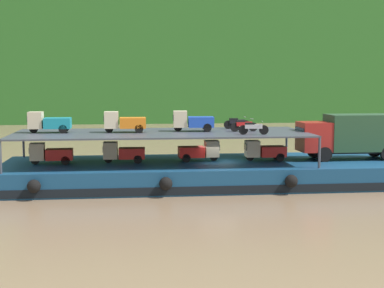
{
  "coord_description": "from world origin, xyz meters",
  "views": [
    {
      "loc": [
        -5.93,
        -37.09,
        6.82
      ],
      "look_at": [
        -1.75,
        0.0,
        2.7
      ],
      "focal_mm": 52.75,
      "sensor_mm": 36.0,
      "label": 1
    }
  ],
  "objects_px": {
    "cargo_barge": "(218,172)",
    "mini_truck_upper_stern": "(49,122)",
    "mini_truck_lower_mid": "(199,151)",
    "mini_truck_upper_mid": "(124,122)",
    "motorcycle_upper_stbd": "(237,123)",
    "mini_truck_lower_stern": "(51,154)",
    "motorcycle_upper_centre": "(244,125)",
    "mini_truck_lower_fore": "(264,150)",
    "mini_truck_upper_fore": "(193,121)",
    "mini_truck_lower_aft": "(123,152)",
    "covered_lorry": "(351,135)",
    "motorcycle_upper_port": "(253,128)"
  },
  "relations": [
    {
      "from": "mini_truck_lower_mid",
      "to": "mini_truck_upper_stern",
      "type": "xyz_separation_m",
      "value": [
        -9.92,
        0.17,
        2.0
      ]
    },
    {
      "from": "motorcycle_upper_port",
      "to": "mini_truck_lower_aft",
      "type": "bearing_deg",
      "value": 164.04
    },
    {
      "from": "mini_truck_upper_stern",
      "to": "mini_truck_lower_mid",
      "type": "bearing_deg",
      "value": -0.96
    },
    {
      "from": "cargo_barge",
      "to": "mini_truck_lower_stern",
      "type": "distance_m",
      "value": 11.09
    },
    {
      "from": "cargo_barge",
      "to": "mini_truck_lower_aft",
      "type": "bearing_deg",
      "value": 178.73
    },
    {
      "from": "mini_truck_lower_stern",
      "to": "mini_truck_upper_fore",
      "type": "bearing_deg",
      "value": 3.47
    },
    {
      "from": "mini_truck_lower_stern",
      "to": "mini_truck_upper_stern",
      "type": "relative_size",
      "value": 1.01
    },
    {
      "from": "motorcycle_upper_stbd",
      "to": "mini_truck_lower_aft",
      "type": "bearing_deg",
      "value": -165.08
    },
    {
      "from": "mini_truck_lower_aft",
      "to": "cargo_barge",
      "type": "bearing_deg",
      "value": -1.27
    },
    {
      "from": "covered_lorry",
      "to": "motorcycle_upper_centre",
      "type": "relative_size",
      "value": 4.15
    },
    {
      "from": "mini_truck_lower_stern",
      "to": "mini_truck_upper_fore",
      "type": "relative_size",
      "value": 0.99
    },
    {
      "from": "cargo_barge",
      "to": "mini_truck_upper_stern",
      "type": "distance_m",
      "value": 11.66
    },
    {
      "from": "covered_lorry",
      "to": "mini_truck_upper_mid",
      "type": "xyz_separation_m",
      "value": [
        -15.49,
        0.17,
        1.0
      ]
    },
    {
      "from": "mini_truck_lower_mid",
      "to": "mini_truck_upper_mid",
      "type": "bearing_deg",
      "value": -178.65
    },
    {
      "from": "covered_lorry",
      "to": "mini_truck_upper_mid",
      "type": "relative_size",
      "value": 2.87
    },
    {
      "from": "mini_truck_lower_fore",
      "to": "covered_lorry",
      "type": "bearing_deg",
      "value": 0.2
    },
    {
      "from": "mini_truck_upper_mid",
      "to": "mini_truck_upper_fore",
      "type": "relative_size",
      "value": 0.98
    },
    {
      "from": "mini_truck_lower_aft",
      "to": "mini_truck_lower_mid",
      "type": "bearing_deg",
      "value": 2.77
    },
    {
      "from": "mini_truck_lower_mid",
      "to": "mini_truck_upper_fore",
      "type": "relative_size",
      "value": 0.99
    },
    {
      "from": "cargo_barge",
      "to": "mini_truck_lower_fore",
      "type": "distance_m",
      "value": 3.51
    },
    {
      "from": "mini_truck_upper_stern",
      "to": "mini_truck_upper_fore",
      "type": "relative_size",
      "value": 0.98
    },
    {
      "from": "mini_truck_upper_fore",
      "to": "cargo_barge",
      "type": "bearing_deg",
      "value": -20.37
    },
    {
      "from": "cargo_barge",
      "to": "motorcycle_upper_port",
      "type": "bearing_deg",
      "value": -49.32
    },
    {
      "from": "cargo_barge",
      "to": "motorcycle_upper_centre",
      "type": "xyz_separation_m",
      "value": [
        1.74,
        0.03,
        3.18
      ]
    },
    {
      "from": "mini_truck_upper_mid",
      "to": "motorcycle_upper_port",
      "type": "relative_size",
      "value": 1.45
    },
    {
      "from": "mini_truck_upper_mid",
      "to": "mini_truck_upper_stern",
      "type": "bearing_deg",
      "value": 176.68
    },
    {
      "from": "mini_truck_lower_fore",
      "to": "motorcycle_upper_stbd",
      "type": "relative_size",
      "value": 1.45
    },
    {
      "from": "mini_truck_lower_mid",
      "to": "motorcycle_upper_stbd",
      "type": "distance_m",
      "value": 3.89
    },
    {
      "from": "motorcycle_upper_centre",
      "to": "motorcycle_upper_stbd",
      "type": "height_order",
      "value": "same"
    },
    {
      "from": "covered_lorry",
      "to": "motorcycle_upper_stbd",
      "type": "xyz_separation_m",
      "value": [
        -7.56,
        2.18,
        0.74
      ]
    },
    {
      "from": "covered_lorry",
      "to": "mini_truck_lower_fore",
      "type": "xyz_separation_m",
      "value": [
        -6.07,
        -0.02,
        -1.0
      ]
    },
    {
      "from": "covered_lorry",
      "to": "mini_truck_lower_mid",
      "type": "height_order",
      "value": "covered_lorry"
    },
    {
      "from": "covered_lorry",
      "to": "mini_truck_upper_fore",
      "type": "distance_m",
      "value": 10.97
    },
    {
      "from": "covered_lorry",
      "to": "mini_truck_lower_aft",
      "type": "xyz_separation_m",
      "value": [
        -15.57,
        0.04,
        -1.0
      ]
    },
    {
      "from": "cargo_barge",
      "to": "motorcycle_upper_stbd",
      "type": "bearing_deg",
      "value": 53.14
    },
    {
      "from": "mini_truck_upper_stern",
      "to": "mini_truck_upper_mid",
      "type": "bearing_deg",
      "value": -3.32
    },
    {
      "from": "mini_truck_lower_aft",
      "to": "mini_truck_upper_mid",
      "type": "relative_size",
      "value": 1.01
    },
    {
      "from": "mini_truck_lower_stern",
      "to": "mini_truck_lower_mid",
      "type": "distance_m",
      "value": 9.8
    },
    {
      "from": "mini_truck_upper_mid",
      "to": "motorcycle_upper_port",
      "type": "xyz_separation_m",
      "value": [
        8.13,
        -2.48,
        -0.26
      ]
    },
    {
      "from": "motorcycle_upper_centre",
      "to": "mini_truck_lower_stern",
      "type": "bearing_deg",
      "value": 179.94
    },
    {
      "from": "mini_truck_lower_fore",
      "to": "mini_truck_upper_mid",
      "type": "bearing_deg",
      "value": 178.82
    },
    {
      "from": "mini_truck_lower_stern",
      "to": "motorcycle_upper_stbd",
      "type": "relative_size",
      "value": 1.46
    },
    {
      "from": "mini_truck_lower_mid",
      "to": "motorcycle_upper_centre",
      "type": "xyz_separation_m",
      "value": [
        2.95,
        -0.36,
        1.74
      ]
    },
    {
      "from": "mini_truck_upper_mid",
      "to": "mini_truck_lower_stern",
      "type": "bearing_deg",
      "value": -177.32
    },
    {
      "from": "mini_truck_lower_mid",
      "to": "mini_truck_upper_mid",
      "type": "height_order",
      "value": "mini_truck_upper_mid"
    },
    {
      "from": "mini_truck_lower_mid",
      "to": "motorcycle_upper_stbd",
      "type": "xyz_separation_m",
      "value": [
        2.91,
        1.89,
        1.74
      ]
    },
    {
      "from": "cargo_barge",
      "to": "mini_truck_lower_fore",
      "type": "bearing_deg",
      "value": 1.34
    },
    {
      "from": "mini_truck_lower_stern",
      "to": "mini_truck_lower_aft",
      "type": "xyz_separation_m",
      "value": [
        4.69,
        0.1,
        0.0
      ]
    },
    {
      "from": "mini_truck_lower_fore",
      "to": "motorcycle_upper_stbd",
      "type": "distance_m",
      "value": 3.18
    },
    {
      "from": "mini_truck_lower_stern",
      "to": "mini_truck_upper_fore",
      "type": "distance_m",
      "value": 9.58
    }
  ]
}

